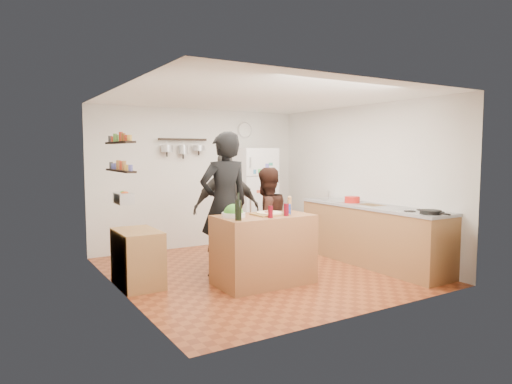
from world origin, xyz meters
TOP-DOWN VIEW (x-y plane):
  - room_shell at (0.00, 0.39)m, footprint 4.20×4.20m
  - prep_island at (-0.29, -0.57)m, footprint 1.25×0.72m
  - pizza_board at (-0.21, -0.59)m, footprint 0.42×0.34m
  - pizza at (-0.21, -0.59)m, footprint 0.34×0.34m
  - salad_bowl at (-0.71, -0.52)m, footprint 0.30×0.30m
  - wine_bottle at (-0.79, -0.79)m, footprint 0.08×0.08m
  - wine_glass_near at (-0.34, -0.81)m, footprint 0.06×0.06m
  - wine_glass_far at (-0.07, -0.77)m, footprint 0.07×0.07m
  - pepper_mill at (0.16, -0.52)m, footprint 0.06×0.06m
  - salt_canister at (0.01, -0.69)m, footprint 0.09×0.09m
  - person_left at (-0.55, 0.04)m, footprint 0.74×0.49m
  - person_center at (0.03, -0.13)m, footprint 0.78×0.63m
  - person_back at (-0.25, 0.55)m, footprint 1.09×0.70m
  - counter_run at (1.70, -0.55)m, footprint 0.63×2.63m
  - stove_top at (1.70, -1.50)m, footprint 0.60×0.62m
  - skillet at (1.60, -1.68)m, footprint 0.27×0.27m
  - sink at (1.70, 0.30)m, footprint 0.50×0.80m
  - cutting_board at (1.70, -0.52)m, footprint 0.30×0.40m
  - red_bowl at (1.65, -0.16)m, footprint 0.24×0.24m
  - fridge at (0.95, 1.75)m, footprint 0.70×0.68m
  - wall_clock at (0.95, 2.08)m, footprint 0.30×0.03m
  - spice_shelf_lower at (-1.93, 0.20)m, footprint 0.12×1.00m
  - spice_shelf_upper at (-1.93, 0.20)m, footprint 0.12×1.00m
  - produce_basket at (-1.90, 0.20)m, footprint 0.18×0.35m
  - side_table at (-1.74, 0.18)m, footprint 0.50×0.80m
  - pot_rack at (-0.35, 2.00)m, footprint 0.90×0.04m

SIDE VIEW (x-z plane):
  - side_table at x=-1.74m, z-range 0.00..0.73m
  - counter_run at x=1.70m, z-range 0.00..0.90m
  - prep_island at x=-0.29m, z-range 0.00..0.91m
  - person_center at x=0.03m, z-range 0.00..1.51m
  - person_back at x=-0.25m, z-range 0.00..1.73m
  - fridge at x=0.95m, z-range 0.00..1.80m
  - stove_top at x=1.70m, z-range 0.90..0.92m
  - cutting_board at x=1.70m, z-range 0.90..0.92m
  - sink at x=1.70m, z-range 0.90..0.93m
  - pizza_board at x=-0.21m, z-range 0.91..0.93m
  - pizza at x=-0.21m, z-range 0.93..0.95m
  - salad_bowl at x=-0.71m, z-range 0.91..0.97m
  - skillet at x=1.60m, z-range 0.92..0.97m
  - red_bowl at x=1.65m, z-range 0.92..1.02m
  - salt_canister at x=0.01m, z-range 0.91..1.05m
  - wine_glass_near at x=-0.34m, z-range 0.91..1.06m
  - wine_glass_far at x=-0.07m, z-range 0.91..1.07m
  - pepper_mill at x=0.16m, z-range 0.91..1.09m
  - person_left at x=-0.55m, z-range 0.00..2.01m
  - wine_bottle at x=-0.79m, z-range 0.91..1.16m
  - produce_basket at x=-1.90m, z-range 1.08..1.22m
  - room_shell at x=0.00m, z-range -0.85..3.35m
  - spice_shelf_lower at x=-1.93m, z-range 1.49..1.51m
  - spice_shelf_upper at x=-1.93m, z-range 1.84..1.86m
  - pot_rack at x=-0.35m, z-range 1.93..1.97m
  - wall_clock at x=0.95m, z-range 2.00..2.30m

